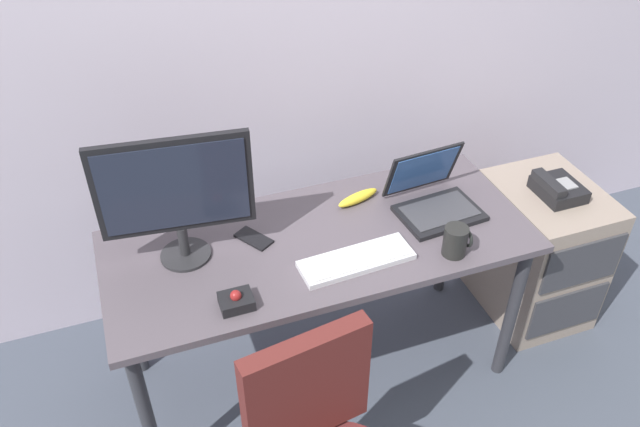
{
  "coord_description": "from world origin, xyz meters",
  "views": [
    {
      "loc": [
        -0.61,
        -1.7,
        2.28
      ],
      "look_at": [
        0.0,
        0.0,
        0.87
      ],
      "focal_mm": 35.94,
      "sensor_mm": 36.0,
      "label": 1
    }
  ],
  "objects": [
    {
      "name": "keyboard",
      "position": [
        0.08,
        -0.16,
        0.76
      ],
      "size": [
        0.42,
        0.16,
        0.03
      ],
      "color": "silver",
      "rests_on": "desk"
    },
    {
      "name": "laptop",
      "position": [
        0.48,
        0.03,
        0.8
      ],
      "size": [
        0.33,
        0.32,
        0.23
      ],
      "color": "black",
      "rests_on": "desk"
    },
    {
      "name": "coffee_mug",
      "position": [
        0.43,
        -0.24,
        0.8
      ],
      "size": [
        0.1,
        0.09,
        0.12
      ],
      "color": "black",
      "rests_on": "desk"
    },
    {
      "name": "cell_phone",
      "position": [
        -0.23,
        0.08,
        0.75
      ],
      "size": [
        0.13,
        0.16,
        0.01
      ],
      "primitive_type": "cube",
      "rotation": [
        0.0,
        0.0,
        0.57
      ],
      "color": "black",
      "rests_on": "desk"
    },
    {
      "name": "banana",
      "position": [
        0.22,
        0.17,
        0.77
      ],
      "size": [
        0.19,
        0.09,
        0.04
      ],
      "primitive_type": "ellipsoid",
      "rotation": [
        0.0,
        0.0,
        0.28
      ],
      "color": "yellow",
      "rests_on": "desk"
    },
    {
      "name": "desk",
      "position": [
        0.0,
        0.0,
        0.66
      ],
      "size": [
        1.58,
        0.66,
        0.75
      ],
      "color": "#51484F",
      "rests_on": "ground"
    },
    {
      "name": "ground_plane",
      "position": [
        0.0,
        0.0,
        0.0
      ],
      "size": [
        8.0,
        8.0,
        0.0
      ],
      "primitive_type": "plane",
      "color": "#424955"
    },
    {
      "name": "monitor_main",
      "position": [
        -0.48,
        0.07,
        1.03
      ],
      "size": [
        0.52,
        0.18,
        0.49
      ],
      "color": "#262628",
      "rests_on": "desk"
    },
    {
      "name": "file_cabinet",
      "position": [
        1.08,
        0.04,
        0.33
      ],
      "size": [
        0.42,
        0.53,
        0.67
      ],
      "color": "gray",
      "rests_on": "ground"
    },
    {
      "name": "desk_phone",
      "position": [
        1.07,
        0.02,
        0.7
      ],
      "size": [
        0.17,
        0.2,
        0.09
      ],
      "color": "black",
      "rests_on": "file_cabinet"
    },
    {
      "name": "back_wall",
      "position": [
        0.0,
        0.68,
        1.4
      ],
      "size": [
        6.0,
        0.1,
        2.8
      ],
      "primitive_type": "cube",
      "color": "silver",
      "rests_on": "ground"
    },
    {
      "name": "trackball_mouse",
      "position": [
        -0.37,
        -0.23,
        0.77
      ],
      "size": [
        0.11,
        0.09,
        0.07
      ],
      "color": "black",
      "rests_on": "desk"
    }
  ]
}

